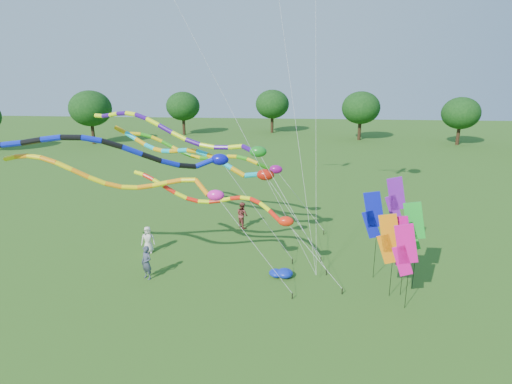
# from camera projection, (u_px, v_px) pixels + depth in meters

# --- Properties ---
(ground) EXTENTS (160.00, 160.00, 0.00)m
(ground) POSITION_uv_depth(u_px,v_px,m) (261.00, 322.00, 18.22)
(ground) COLOR #295B18
(ground) RESTS_ON ground
(tree_ring) EXTENTS (117.36, 119.14, 9.30)m
(tree_ring) POSITION_uv_depth(u_px,v_px,m) (282.00, 192.00, 18.26)
(tree_ring) COLOR #382314
(tree_ring) RESTS_ON ground
(tube_kite_red) EXTENTS (10.95, 3.36, 5.57)m
(tube_kite_red) POSITION_uv_depth(u_px,v_px,m) (229.00, 203.00, 21.94)
(tube_kite_red) COLOR black
(tube_kite_red) RESTS_ON ground
(tube_kite_orange) EXTENTS (13.14, 1.15, 7.27)m
(tube_kite_orange) POSITION_uv_depth(u_px,v_px,m) (137.00, 181.00, 19.35)
(tube_kite_orange) COLOR black
(tube_kite_orange) RESTS_ON ground
(tube_kite_purple) EXTENTS (14.32, 5.74, 8.62)m
(tube_kite_purple) POSITION_uv_depth(u_px,v_px,m) (188.00, 135.00, 23.95)
(tube_kite_purple) COLOR black
(tube_kite_purple) RESTS_ON ground
(tube_kite_blue) EXTENTS (14.89, 5.13, 8.33)m
(tube_kite_blue) POSITION_uv_depth(u_px,v_px,m) (123.00, 152.00, 19.64)
(tube_kite_blue) COLOR black
(tube_kite_blue) RESTS_ON ground
(tube_kite_cyan) EXTENTS (13.37, 5.42, 7.24)m
(tube_kite_cyan) POSITION_uv_depth(u_px,v_px,m) (205.00, 158.00, 25.57)
(tube_kite_cyan) COLOR black
(tube_kite_cyan) RESTS_ON ground
(tube_kite_green) EXTENTS (13.19, 2.49, 6.78)m
(tube_kite_green) POSITION_uv_depth(u_px,v_px,m) (221.00, 157.00, 28.40)
(tube_kite_green) COLOR black
(tube_kite_green) RESTS_ON ground
(banner_pole_magenta_b) EXTENTS (1.11, 0.51, 3.99)m
(banner_pole_magenta_b) POSITION_uv_depth(u_px,v_px,m) (400.00, 241.00, 19.79)
(banner_pole_magenta_b) COLOR black
(banner_pole_magenta_b) RESTS_ON ground
(banner_pole_green) EXTENTS (1.14, 0.38, 4.48)m
(banner_pole_green) POSITION_uv_depth(u_px,v_px,m) (413.00, 227.00, 20.22)
(banner_pole_green) COLOR black
(banner_pole_green) RESTS_ON ground
(banner_pole_blue_a) EXTENTS (1.15, 0.34, 4.65)m
(banner_pole_blue_a) POSITION_uv_depth(u_px,v_px,m) (373.00, 215.00, 21.31)
(banner_pole_blue_a) COLOR black
(banner_pole_blue_a) RESTS_ON ground
(banner_pole_violet) EXTENTS (1.16, 0.08, 4.92)m
(banner_pole_violet) POSITION_uv_depth(u_px,v_px,m) (395.00, 199.00, 23.01)
(banner_pole_violet) COLOR black
(banner_pole_violet) RESTS_ON ground
(banner_pole_orange) EXTENTS (1.16, 0.30, 4.14)m
(banner_pole_orange) POSITION_uv_depth(u_px,v_px,m) (389.00, 239.00, 19.61)
(banner_pole_orange) COLOR black
(banner_pole_orange) RESTS_ON ground
(banner_pole_magenta_a) EXTENTS (1.16, 0.18, 4.05)m
(banner_pole_magenta_a) POSITION_uv_depth(u_px,v_px,m) (405.00, 250.00, 18.60)
(banner_pole_magenta_a) COLOR black
(banner_pole_magenta_a) RESTS_ON ground
(blue_nylon_heap) EXTENTS (1.17, 1.29, 0.43)m
(blue_nylon_heap) POSITION_uv_depth(u_px,v_px,m) (278.00, 274.00, 22.08)
(blue_nylon_heap) COLOR #0D25AF
(blue_nylon_heap) RESTS_ON ground
(person_a) EXTENTS (0.88, 0.68, 1.60)m
(person_a) POSITION_uv_depth(u_px,v_px,m) (148.00, 240.00, 24.97)
(person_a) COLOR silver
(person_a) RESTS_ON ground
(person_b) EXTENTS (0.77, 0.69, 1.77)m
(person_b) POSITION_uv_depth(u_px,v_px,m) (147.00, 263.00, 21.80)
(person_b) COLOR #3C4254
(person_b) RESTS_ON ground
(person_c) EXTENTS (1.08, 1.10, 1.79)m
(person_c) POSITION_uv_depth(u_px,v_px,m) (242.00, 215.00, 28.97)
(person_c) COLOR brown
(person_c) RESTS_ON ground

